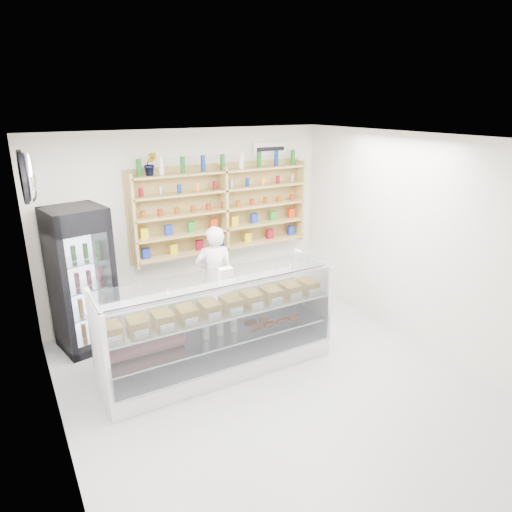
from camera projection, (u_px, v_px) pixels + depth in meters
room at (278, 275)px, 4.86m from camera, size 5.00×5.00×5.00m
display_counter at (218, 343)px, 5.61m from camera, size 2.83×0.84×1.23m
shop_worker at (215, 277)px, 6.60m from camera, size 0.63×0.50×1.51m
drinks_cooler at (82, 279)px, 5.93m from camera, size 0.81×0.79×1.92m
wall_shelving at (224, 210)px, 6.96m from camera, size 2.84×0.28×1.33m
potted_plant at (150, 164)px, 6.20m from camera, size 0.20×0.17×0.32m
security_mirror at (28, 177)px, 4.49m from camera, size 0.15×0.50×0.50m
wall_sign at (270, 149)px, 7.21m from camera, size 0.62×0.03×0.20m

